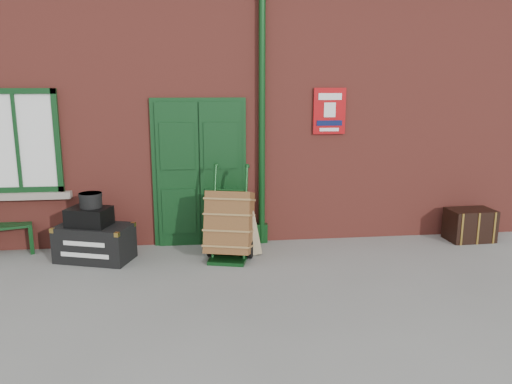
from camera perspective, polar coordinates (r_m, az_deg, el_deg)
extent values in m
plane|color=gray|center=(6.55, -3.45, -9.80)|extent=(80.00, 80.00, 0.00)
cube|color=brown|center=(9.58, -4.87, 9.47)|extent=(10.00, 4.00, 4.00)
cube|color=black|center=(7.65, -6.46, 1.95)|extent=(1.42, 0.12, 2.32)
cube|color=white|center=(7.98, -25.64, 5.25)|extent=(1.20, 0.08, 1.50)
cylinder|color=#0D3714|center=(7.56, 0.68, 8.78)|extent=(0.10, 0.10, 4.00)
cube|color=#A40B0F|center=(7.81, 8.39, 9.13)|extent=(0.50, 0.03, 0.70)
cube|color=#0D3714|center=(8.23, -24.30, -4.70)|extent=(0.18, 0.42, 0.42)
cube|color=black|center=(7.46, -17.95, -5.54)|extent=(1.15, 0.86, 0.51)
cube|color=black|center=(7.36, -18.52, -2.69)|extent=(0.66, 0.56, 0.26)
cylinder|color=black|center=(7.33, -18.37, -0.89)|extent=(0.39, 0.39, 0.20)
cube|color=tan|center=(7.51, -2.20, -3.70)|extent=(0.33, 0.55, 0.79)
cube|color=tan|center=(7.45, -0.75, -4.27)|extent=(0.32, 0.50, 0.68)
cube|color=#0D3714|center=(7.11, -3.26, -7.78)|extent=(0.59, 0.49, 0.05)
cylinder|color=#0D3714|center=(7.13, -4.81, -2.34)|extent=(0.13, 0.36, 1.30)
cylinder|color=#0D3714|center=(7.05, -1.23, -2.47)|extent=(0.13, 0.36, 1.30)
cylinder|color=black|center=(7.32, -5.25, -6.39)|extent=(0.11, 0.25, 0.25)
cylinder|color=black|center=(7.22, -0.62, -6.62)|extent=(0.11, 0.25, 0.25)
cube|color=brown|center=(7.10, -3.05, -3.48)|extent=(0.79, 0.83, 0.96)
cube|color=black|center=(8.69, 23.25, -3.47)|extent=(0.72, 0.49, 0.51)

